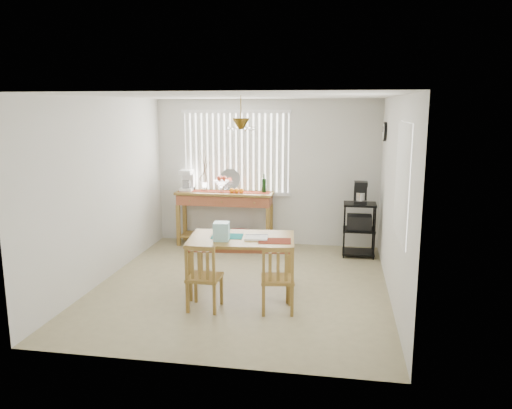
% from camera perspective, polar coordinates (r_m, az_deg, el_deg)
% --- Properties ---
extents(ground, '(4.00, 4.50, 0.01)m').
position_cam_1_polar(ground, '(7.11, -1.56, -9.20)').
color(ground, tan).
extents(room_shell, '(4.20, 4.70, 2.70)m').
position_cam_1_polar(room_shell, '(6.73, -1.59, 4.52)').
color(room_shell, silver).
rests_on(room_shell, ground).
extents(sideboard, '(1.73, 0.49, 0.97)m').
position_cam_1_polar(sideboard, '(8.93, -3.53, -0.08)').
color(sideboard, olive).
rests_on(sideboard, ground).
extents(sideboard_items, '(1.64, 0.41, 0.75)m').
position_cam_1_polar(sideboard_items, '(8.95, -5.37, 2.47)').
color(sideboard_items, maroon).
rests_on(sideboard_items, sideboard).
extents(wire_cart, '(0.53, 0.42, 0.90)m').
position_cam_1_polar(wire_cart, '(8.47, 11.71, -2.24)').
color(wire_cart, black).
rests_on(wire_cart, ground).
extents(cart_items, '(0.21, 0.25, 0.37)m').
position_cam_1_polar(cart_items, '(8.38, 11.85, 1.28)').
color(cart_items, black).
rests_on(cart_items, wire_cart).
extents(dining_table, '(1.48, 1.03, 0.75)m').
position_cam_1_polar(dining_table, '(6.69, -1.66, -4.51)').
color(dining_table, olive).
rests_on(dining_table, ground).
extents(table_items, '(1.11, 0.48, 0.24)m').
position_cam_1_polar(table_items, '(6.55, -2.95, -3.29)').
color(table_items, '#147374').
rests_on(table_items, dining_table).
extents(chair_left, '(0.40, 0.40, 0.85)m').
position_cam_1_polar(chair_left, '(6.18, -6.01, -8.28)').
color(chair_left, olive).
rests_on(chair_left, ground).
extents(chair_right, '(0.45, 0.45, 0.86)m').
position_cam_1_polar(chair_right, '(6.09, 2.48, -8.52)').
color(chair_right, olive).
rests_on(chair_right, ground).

